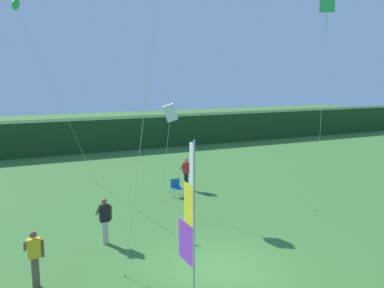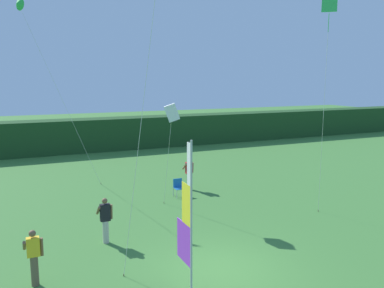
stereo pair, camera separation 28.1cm
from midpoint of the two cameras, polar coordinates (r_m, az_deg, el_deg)
ground_plane at (r=13.47m, az=4.48°, el=-17.11°), size 120.00×120.00×0.00m
distant_treeline at (r=34.51m, az=-14.20°, el=1.23°), size 80.00×2.40×2.65m
banner_flag at (r=11.41m, az=0.01°, el=-10.62°), size 0.06×1.03×4.37m
person_near_banner at (r=21.93m, az=-0.08°, el=-4.05°), size 0.55×0.48×1.74m
person_mid_field at (r=12.93m, az=-20.69°, el=-14.48°), size 0.55×0.48×1.69m
person_far_left at (r=15.32m, az=-11.53°, el=-10.27°), size 0.55×0.48×1.69m
folding_chair at (r=20.84m, az=-1.50°, el=-5.95°), size 0.51×0.51×0.89m
kite_green_delta_0 at (r=23.44m, az=-22.73°, el=17.43°), size 4.02×0.95×10.00m
kite_white_box_1 at (r=17.62m, az=-2.37°, el=4.37°), size 0.81×1.80×4.90m
kite_green_diamond_2 at (r=17.70m, az=19.05°, el=16.25°), size 1.09×1.20×9.24m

